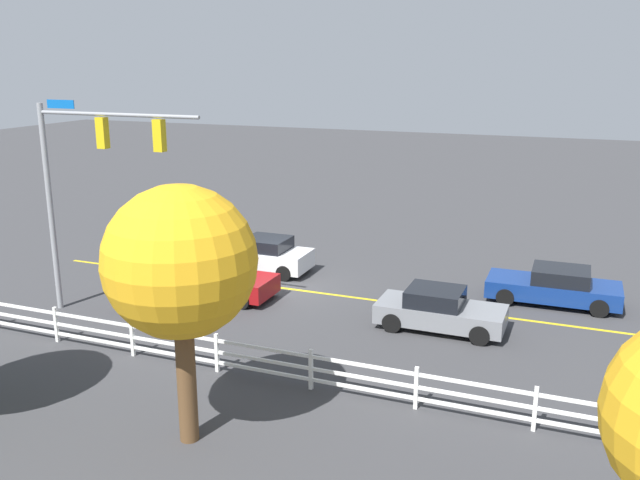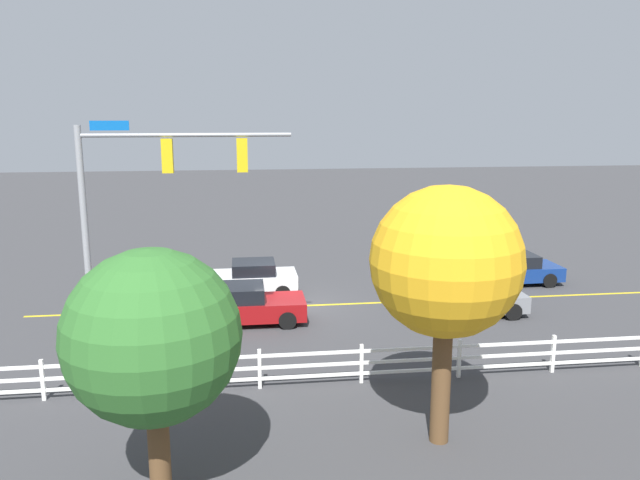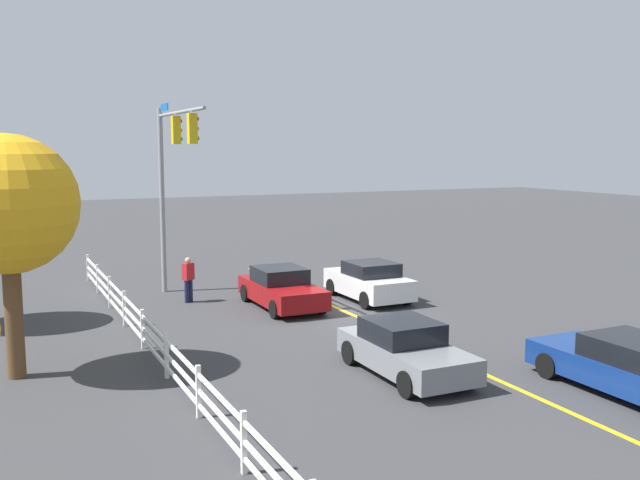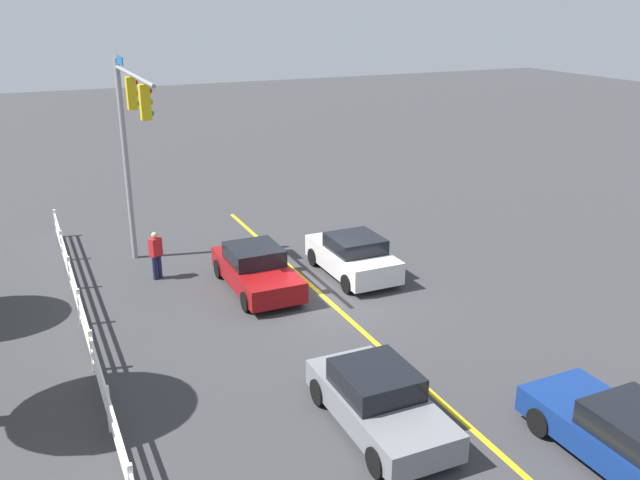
# 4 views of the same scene
# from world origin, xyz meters

# --- Properties ---
(ground_plane) EXTENTS (120.00, 120.00, 0.00)m
(ground_plane) POSITION_xyz_m (0.00, 0.00, 0.00)
(ground_plane) COLOR #38383A
(lane_center_stripe) EXTENTS (28.00, 0.16, 0.01)m
(lane_center_stripe) POSITION_xyz_m (-4.00, 0.00, 0.00)
(lane_center_stripe) COLOR gold
(lane_center_stripe) RESTS_ON ground_plane
(signal_assembly) EXTENTS (6.23, 0.38, 7.35)m
(signal_assembly) POSITION_xyz_m (4.60, 4.90, 5.12)
(signal_assembly) COLOR gray
(signal_assembly) RESTS_ON ground_plane
(car_0) EXTENTS (4.16, 1.90, 1.38)m
(car_0) POSITION_xyz_m (-6.75, 1.86, 0.66)
(car_0) COLOR slate
(car_0) RESTS_ON ground_plane
(car_1) EXTENTS (4.39, 1.95, 1.42)m
(car_1) POSITION_xyz_m (1.73, 1.74, 0.67)
(car_1) COLOR maroon
(car_1) RESTS_ON ground_plane
(car_2) EXTENTS (4.68, 2.01, 1.36)m
(car_2) POSITION_xyz_m (-10.13, -2.11, 0.65)
(car_2) COLOR navy
(car_2) RESTS_ON ground_plane
(car_3) EXTENTS (3.98, 1.95, 1.47)m
(car_3) POSITION_xyz_m (1.44, -1.70, 0.71)
(car_3) COLOR silver
(car_3) RESTS_ON ground_plane
(pedestrian) EXTENTS (0.42, 0.48, 1.69)m
(pedestrian) POSITION_xyz_m (3.94, 4.56, 0.93)
(pedestrian) COLOR #191E3F
(pedestrian) RESTS_ON ground_plane
(white_rail_fence) EXTENTS (26.10, 0.10, 1.15)m
(white_rail_fence) POSITION_xyz_m (-3.00, 7.36, 0.60)
(white_rail_fence) COLOR white
(white_rail_fence) RESTS_ON ground_plane
(tree_0) EXTENTS (3.36, 3.36, 5.15)m
(tree_0) POSITION_xyz_m (3.44, 12.31, 3.45)
(tree_0) COLOR brown
(tree_0) RESTS_ON ground_plane
(tree_1) EXTENTS (3.42, 3.42, 6.06)m
(tree_1) POSITION_xyz_m (-2.76, 10.74, 4.31)
(tree_1) COLOR brown
(tree_1) RESTS_ON ground_plane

